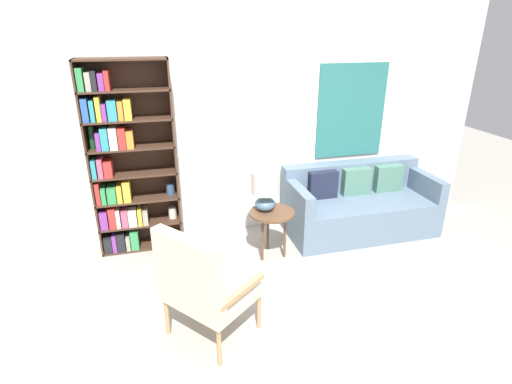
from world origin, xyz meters
TOP-DOWN VIEW (x-y plane):
  - ground_plane at (0.00, 0.00)m, footprint 14.00×14.00m
  - wall_back at (0.03, 2.03)m, footprint 6.40×0.08m
  - bookshelf at (-1.28, 1.85)m, footprint 0.91×0.30m
  - armchair at (-0.69, 0.14)m, footprint 0.87×0.88m
  - couch at (1.46, 1.59)m, footprint 1.81×0.84m
  - side_table at (0.23, 1.26)m, footprint 0.49×0.49m
  - table_lamp at (0.17, 1.32)m, footprint 0.30×0.30m

SIDE VIEW (x-z plane):
  - ground_plane at x=0.00m, z-range 0.00..0.00m
  - couch at x=1.46m, z-range -0.09..0.73m
  - side_table at x=0.23m, z-range 0.21..0.75m
  - armchair at x=-0.69m, z-range 0.06..1.06m
  - table_lamp at x=0.17m, z-range 0.58..1.02m
  - bookshelf at x=-1.28m, z-range -0.05..2.06m
  - wall_back at x=0.03m, z-range 0.00..2.70m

